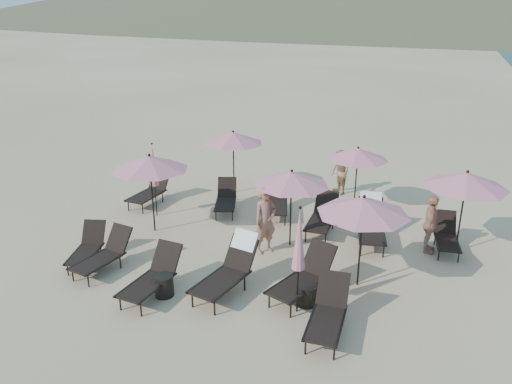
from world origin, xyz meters
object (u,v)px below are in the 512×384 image
at_px(lounger_9, 322,216).
at_px(lounger_3, 229,268).
at_px(lounger_1, 104,254).
at_px(lounger_2, 153,276).
at_px(lounger_5, 328,312).
at_px(lounger_6, 150,190).
at_px(lounger_7, 226,199).
at_px(umbrella_closed_1, 153,166).
at_px(lounger_10, 371,222).
at_px(side_table_1, 307,295).
at_px(lounger_0, 87,247).
at_px(beachgoer_b, 340,172).
at_px(umbrella_closed_0, 299,240).
at_px(umbrella_open_5, 466,180).
at_px(umbrella_open_4, 358,154).
at_px(side_table_0, 164,286).
at_px(lounger_4, 304,276).
at_px(lounger_11, 446,235).
at_px(umbrella_open_1, 292,179).
at_px(umbrella_open_2, 364,206).
at_px(beachgoer_a, 265,221).
at_px(lounger_8, 277,201).
at_px(umbrella_open_0, 150,163).
at_px(umbrella_open_3, 233,138).
at_px(beachgoer_c, 430,225).

bearing_deg(lounger_9, lounger_3, -109.05).
height_order(lounger_1, lounger_2, lounger_2).
height_order(lounger_5, lounger_6, lounger_6).
distance_m(lounger_7, umbrella_closed_1, 2.44).
relative_size(lounger_5, umbrella_closed_1, 0.75).
bearing_deg(lounger_10, side_table_1, -114.12).
bearing_deg(lounger_0, beachgoer_b, 38.22).
distance_m(umbrella_closed_0, side_table_1, 1.48).
bearing_deg(umbrella_open_5, umbrella_closed_1, -175.50).
xyz_separation_m(umbrella_open_4, side_table_0, (-3.02, -6.55, -1.56)).
relative_size(umbrella_closed_1, beachgoer_b, 1.52).
xyz_separation_m(lounger_4, lounger_10, (0.95, 3.34, 0.07)).
distance_m(lounger_11, umbrella_open_1, 4.34).
relative_size(lounger_6, lounger_10, 0.90).
height_order(umbrella_open_1, beachgoer_b, umbrella_open_1).
bearing_deg(umbrella_open_1, umbrella_open_2, -34.56).
xyz_separation_m(lounger_0, umbrella_open_2, (6.51, 1.27, 1.55)).
distance_m(lounger_6, umbrella_open_1, 5.44).
distance_m(lounger_3, umbrella_closed_1, 5.05).
bearing_deg(umbrella_open_5, side_table_0, -143.06).
height_order(umbrella_open_1, beachgoer_a, umbrella_open_1).
xyz_separation_m(lounger_8, umbrella_closed_1, (-3.41, -1.35, 1.15)).
xyz_separation_m(lounger_0, lounger_11, (8.36, 3.88, -0.00)).
xyz_separation_m(umbrella_open_0, umbrella_open_5, (8.07, 1.65, -0.04)).
bearing_deg(umbrella_closed_0, umbrella_open_0, 153.58).
distance_m(lounger_11, beachgoer_a, 4.77).
xyz_separation_m(lounger_3, lounger_8, (-0.40, 4.51, -0.11)).
height_order(lounger_11, beachgoer_b, beachgoer_b).
distance_m(umbrella_open_3, beachgoer_a, 4.71).
xyz_separation_m(lounger_7, umbrella_closed_1, (-1.85, -1.06, 1.18)).
distance_m(lounger_0, lounger_7, 4.64).
bearing_deg(lounger_9, umbrella_open_0, -161.63).
distance_m(lounger_3, beachgoer_c, 5.41).
relative_size(lounger_8, lounger_10, 0.93).
bearing_deg(lounger_9, umbrella_open_5, -1.17).
xyz_separation_m(lounger_2, umbrella_closed_0, (3.16, 0.49, 1.20)).
height_order(umbrella_open_0, umbrella_open_2, umbrella_open_0).
distance_m(lounger_8, umbrella_closed_0, 5.35).
distance_m(umbrella_open_2, beachgoer_c, 2.95).
relative_size(umbrella_open_5, side_table_0, 4.52).
bearing_deg(umbrella_open_1, lounger_2, -121.50).
xyz_separation_m(lounger_4, umbrella_open_2, (1.04, 0.90, 1.47)).
bearing_deg(side_table_0, beachgoer_a, 63.45).
distance_m(lounger_0, umbrella_open_1, 5.41).
xyz_separation_m(lounger_6, umbrella_open_2, (7.16, -2.68, 1.49)).
xyz_separation_m(lounger_1, beachgoer_a, (3.31, 2.28, 0.45)).
bearing_deg(lounger_4, lounger_11, 70.34).
distance_m(umbrella_closed_1, side_table_0, 4.83).
xyz_separation_m(lounger_6, umbrella_open_4, (6.25, 1.90, 1.34)).
bearing_deg(lounger_4, umbrella_closed_1, 172.50).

